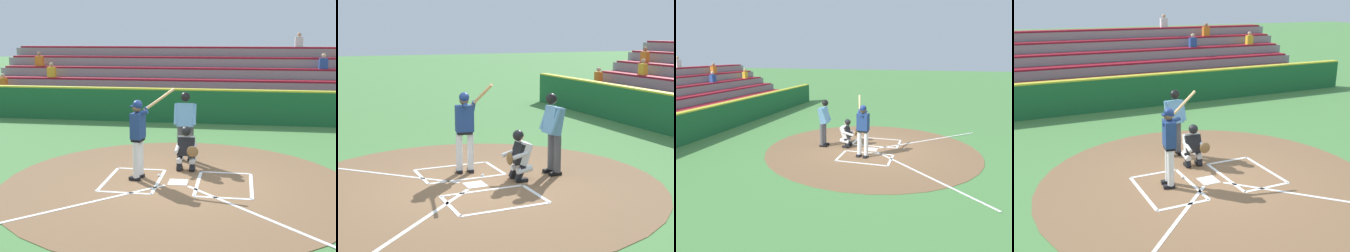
% 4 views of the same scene
% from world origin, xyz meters
% --- Properties ---
extents(ground_plane, '(120.00, 120.00, 0.00)m').
position_xyz_m(ground_plane, '(0.00, 0.00, 0.00)').
color(ground_plane, '#4C8442').
extents(dirt_circle, '(8.00, 8.00, 0.01)m').
position_xyz_m(dirt_circle, '(0.00, 0.00, 0.01)').
color(dirt_circle, brown).
rests_on(dirt_circle, ground).
extents(home_plate_and_chalk, '(7.93, 4.91, 0.01)m').
position_xyz_m(home_plate_and_chalk, '(0.00, 0.88, 0.01)').
color(home_plate_and_chalk, white).
rests_on(home_plate_and_chalk, dirt_circle).
extents(batter, '(1.02, 0.59, 2.13)m').
position_xyz_m(batter, '(0.94, -0.12, 1.10)').
color(batter, white).
rests_on(batter, ground).
extents(catcher, '(0.59, 0.62, 1.13)m').
position_xyz_m(catcher, '(-0.08, -0.99, 0.59)').
color(catcher, black).
rests_on(catcher, ground).
extents(plate_umpire, '(0.59, 0.42, 1.86)m').
position_xyz_m(plate_umpire, '(0.07, -1.90, 1.08)').
color(plate_umpire, '#4C4C51').
rests_on(plate_umpire, ground).
extents(baseball, '(0.07, 0.07, 0.07)m').
position_xyz_m(baseball, '(0.51, -0.37, 0.04)').
color(baseball, white).
rests_on(baseball, ground).
extents(backstop_wall, '(22.00, 0.36, 1.31)m').
position_xyz_m(backstop_wall, '(0.00, -7.50, 0.65)').
color(backstop_wall, '#1E6033').
rests_on(backstop_wall, ground).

